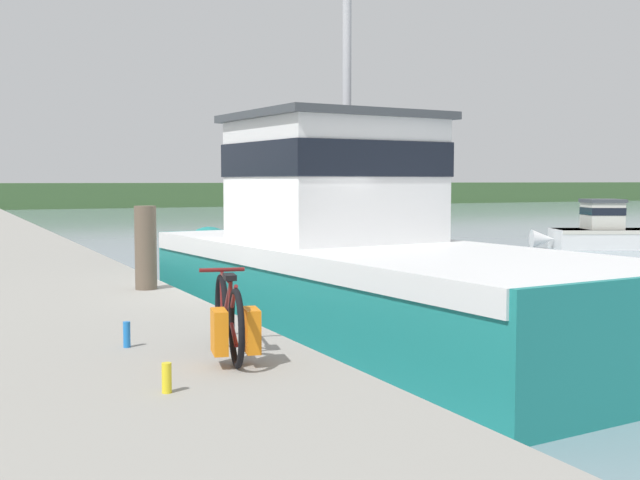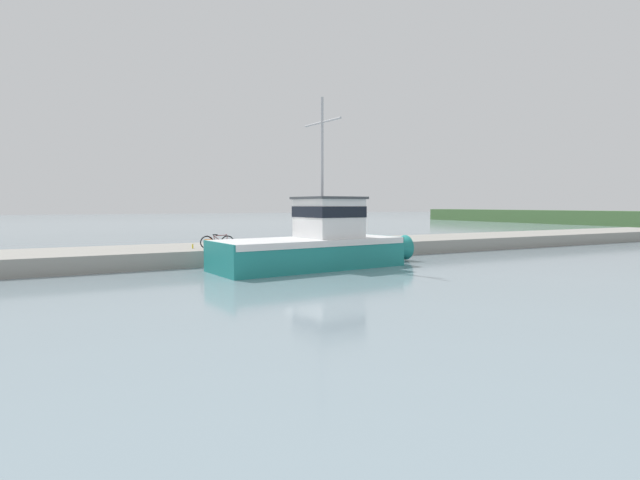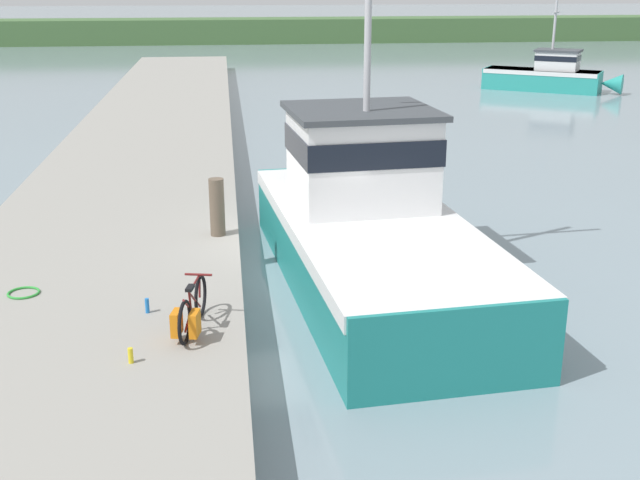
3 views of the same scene
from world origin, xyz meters
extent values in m
plane|color=gray|center=(0.00, 0.00, 0.00)|extent=(320.00, 320.00, 0.00)
cube|color=gray|center=(-4.14, 0.00, 0.41)|extent=(5.66, 80.00, 0.83)
cube|color=#426638|center=(30.00, 62.05, 1.10)|extent=(180.00, 5.00, 2.20)
cube|color=teal|center=(1.41, -0.96, 0.73)|extent=(4.28, 9.67, 1.46)
cone|color=teal|center=(0.90, 4.56, 0.73)|extent=(1.54, 1.81, 1.39)
cube|color=white|center=(1.41, -0.96, 1.31)|extent=(4.33, 9.49, 0.29)
cube|color=white|center=(1.30, 0.21, 2.42)|extent=(2.97, 2.81, 1.92)
cube|color=black|center=(1.30, 0.21, 2.76)|extent=(3.03, 2.87, 0.54)
cube|color=#3D4247|center=(1.30, 0.21, 3.44)|extent=(3.21, 3.04, 0.12)
cube|color=teal|center=(15.97, 27.03, 0.57)|extent=(6.28, 5.00, 1.14)
cone|color=teal|center=(19.06, 25.03, 0.57)|extent=(1.53, 1.52, 1.08)
cube|color=white|center=(15.97, 27.03, 1.02)|extent=(6.20, 4.96, 0.23)
cube|color=white|center=(16.62, 26.60, 1.64)|extent=(2.66, 2.47, 1.00)
cube|color=black|center=(16.62, 26.60, 1.81)|extent=(2.72, 2.52, 0.28)
cube|color=#3D4247|center=(16.62, 26.60, 2.20)|extent=(2.88, 2.67, 0.12)
cylinder|color=#B2B2B7|center=(16.35, 26.78, 3.54)|extent=(0.14, 0.14, 2.55)
cylinder|color=#B2B2B7|center=(16.35, 26.78, 4.18)|extent=(1.02, 1.50, 0.10)
torus|color=black|center=(-2.22, -4.98, 1.17)|extent=(0.19, 0.69, 0.69)
torus|color=black|center=(-2.01, -3.96, 1.17)|extent=(0.19, 0.69, 0.69)
cylinder|color=maroon|center=(-2.19, -4.82, 1.09)|extent=(0.11, 0.36, 0.19)
cylinder|color=maroon|center=(-2.14, -4.60, 1.27)|extent=(0.06, 0.14, 0.52)
cylinder|color=maroon|center=(-2.18, -4.76, 1.35)|extent=(0.13, 0.47, 0.39)
cylinder|color=maroon|center=(-2.09, -4.33, 1.26)|extent=(0.17, 0.66, 0.53)
cylinder|color=maroon|center=(-2.08, -4.28, 1.52)|extent=(0.14, 0.54, 0.05)
cylinder|color=maroon|center=(-2.02, -3.99, 1.34)|extent=(0.06, 0.10, 0.35)
cylinder|color=maroon|center=(-2.02, -4.02, 1.56)|extent=(0.44, 0.13, 0.04)
cube|color=black|center=(-2.14, -4.58, 1.56)|extent=(0.15, 0.26, 0.05)
cube|color=orange|center=(-2.35, -4.90, 1.14)|extent=(0.18, 0.34, 0.38)
cube|color=orange|center=(-2.07, -4.96, 1.14)|extent=(0.18, 0.34, 0.38)
cylinder|color=brown|center=(-1.75, 0.32, 1.44)|extent=(0.32, 0.32, 1.23)
torus|color=green|center=(-5.12, -2.65, 0.85)|extent=(0.55, 0.55, 0.04)
cylinder|color=blue|center=(-2.89, -3.73, 0.95)|extent=(0.07, 0.07, 0.25)
cylinder|color=yellow|center=(-2.97, -5.53, 0.94)|extent=(0.08, 0.08, 0.23)
camera|label=1|loc=(-4.49, -11.42, 2.43)|focal=45.00mm
camera|label=2|loc=(23.02, -11.95, 3.09)|focal=28.00mm
camera|label=3|loc=(-1.49, -16.14, 6.12)|focal=45.00mm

